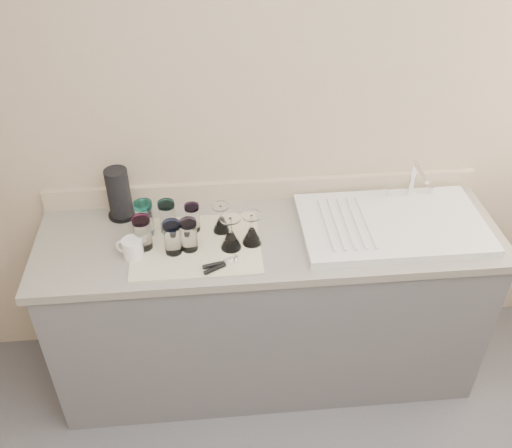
{
  "coord_description": "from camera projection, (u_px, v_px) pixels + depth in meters",
  "views": [
    {
      "loc": [
        -0.25,
        -0.77,
        2.46
      ],
      "look_at": [
        -0.07,
        1.15,
        1.0
      ],
      "focal_mm": 40.0,
      "sensor_mm": 36.0,
      "label": 1
    }
  ],
  "objects": [
    {
      "name": "counter_unit",
      "position": [
        269.0,
        306.0,
        2.8
      ],
      "size": [
        2.06,
        0.62,
        0.9
      ],
      "color": "slate",
      "rests_on": "ground"
    },
    {
      "name": "dish_towel",
      "position": [
        196.0,
        245.0,
        2.46
      ],
      "size": [
        0.55,
        0.42,
        0.01
      ],
      "primitive_type": "cube",
      "color": "white",
      "rests_on": "counter_unit"
    },
    {
      "name": "goblet_back_left",
      "position": [
        221.0,
        222.0,
        2.51
      ],
      "size": [
        0.08,
        0.08,
        0.14
      ],
      "color": "white",
      "rests_on": "dish_towel"
    },
    {
      "name": "sink_unit",
      "position": [
        392.0,
        223.0,
        2.56
      ],
      "size": [
        0.82,
        0.5,
        0.22
      ],
      "color": "white",
      "rests_on": "counter_unit"
    },
    {
      "name": "can_opener",
      "position": [
        221.0,
        265.0,
        2.34
      ],
      "size": [
        0.15,
        0.1,
        0.02
      ],
      "color": "silver",
      "rests_on": "dish_towel"
    },
    {
      "name": "goblet_front_right",
      "position": [
        252.0,
        233.0,
        2.43
      ],
      "size": [
        0.08,
        0.08,
        0.15
      ],
      "color": "white",
      "rests_on": "dish_towel"
    },
    {
      "name": "tumbler_purple",
      "position": [
        192.0,
        218.0,
        2.5
      ],
      "size": [
        0.07,
        0.07,
        0.13
      ],
      "color": "white",
      "rests_on": "dish_towel"
    },
    {
      "name": "room_envelope",
      "position": [
        341.0,
        344.0,
        1.18
      ],
      "size": [
        3.54,
        3.5,
        2.52
      ],
      "color": "#535258",
      "rests_on": "ground"
    },
    {
      "name": "paper_towel_roll",
      "position": [
        119.0,
        194.0,
        2.56
      ],
      "size": [
        0.13,
        0.13,
        0.24
      ],
      "color": "black",
      "rests_on": "counter_unit"
    },
    {
      "name": "tumbler_blue",
      "position": [
        172.0,
        238.0,
        2.37
      ],
      "size": [
        0.08,
        0.08,
        0.15
      ],
      "color": "white",
      "rests_on": "dish_towel"
    },
    {
      "name": "tumbler_cyan",
      "position": [
        167.0,
        216.0,
        2.49
      ],
      "size": [
        0.08,
        0.08,
        0.15
      ],
      "color": "white",
      "rests_on": "dish_towel"
    },
    {
      "name": "tumbler_lavender",
      "position": [
        189.0,
        235.0,
        2.39
      ],
      "size": [
        0.07,
        0.07,
        0.15
      ],
      "color": "white",
      "rests_on": "dish_towel"
    },
    {
      "name": "goblet_front_left",
      "position": [
        231.0,
        237.0,
        2.41
      ],
      "size": [
        0.09,
        0.09,
        0.16
      ],
      "color": "white",
      "rests_on": "dish_towel"
    },
    {
      "name": "white_mug",
      "position": [
        132.0,
        248.0,
        2.38
      ],
      "size": [
        0.13,
        0.11,
        0.09
      ],
      "color": "white",
      "rests_on": "counter_unit"
    },
    {
      "name": "tumbler_teal",
      "position": [
        145.0,
        218.0,
        2.47
      ],
      "size": [
        0.08,
        0.08,
        0.16
      ],
      "color": "white",
      "rests_on": "dish_towel"
    },
    {
      "name": "tumbler_magenta",
      "position": [
        143.0,
        233.0,
        2.39
      ],
      "size": [
        0.08,
        0.08,
        0.15
      ],
      "color": "white",
      "rests_on": "dish_towel"
    }
  ]
}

